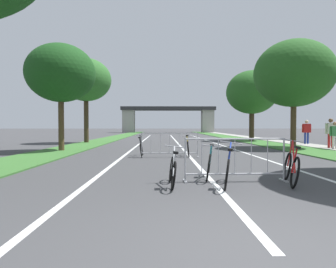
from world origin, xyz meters
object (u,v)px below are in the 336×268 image
(tree_right_oak_near, at_px, (252,92))
(crowd_barrier_nearest, at_px, (235,160))
(bicycle_blue_3, at_px, (227,169))
(bicycle_yellow_4, at_px, (188,147))
(bicycle_silver_5, at_px, (173,170))
(bicycle_red_2, at_px, (291,168))
(pedestrian_in_red_jacket, at_px, (307,130))
(pedestrian_with_backpack, at_px, (335,133))
(pedestrian_strolling, at_px, (331,130))
(crowd_barrier_second, at_px, (170,145))
(tree_left_maple_mid, at_px, (61,73))
(tree_left_pine_far, at_px, (86,80))
(bicycle_black_1, at_px, (141,148))
(tree_right_pine_near, at_px, (294,74))
(bicycle_teal_0, at_px, (209,164))

(tree_right_oak_near, relative_size, crowd_barrier_nearest, 2.53)
(bicycle_blue_3, bearing_deg, crowd_barrier_nearest, 74.43)
(bicycle_yellow_4, xyz_separation_m, bicycle_silver_5, (-0.92, -6.64, -0.03))
(bicycle_red_2, bearing_deg, bicycle_yellow_4, 119.76)
(bicycle_silver_5, height_order, pedestrian_in_red_jacket, pedestrian_in_red_jacket)
(crowd_barrier_nearest, xyz_separation_m, bicycle_silver_5, (-1.52, -0.53, -0.18))
(tree_right_oak_near, height_order, crowd_barrier_nearest, tree_right_oak_near)
(bicycle_yellow_4, relative_size, bicycle_silver_5, 1.07)
(pedestrian_with_backpack, bearing_deg, pedestrian_strolling, -99.18)
(crowd_barrier_second, relative_size, bicycle_yellow_4, 1.46)
(bicycle_yellow_4, bearing_deg, pedestrian_strolling, 27.74)
(tree_left_maple_mid, xyz_separation_m, tree_right_oak_near, (13.36, 10.64, 0.21))
(tree_left_pine_far, relative_size, pedestrian_strolling, 3.73)
(tree_left_pine_far, bearing_deg, tree_right_oak_near, 12.05)
(tree_left_pine_far, bearing_deg, bicycle_blue_3, -66.32)
(bicycle_red_2, relative_size, bicycle_blue_3, 0.99)
(bicycle_black_1, height_order, bicycle_blue_3, bicycle_blue_3)
(tree_left_pine_far, bearing_deg, tree_left_maple_mid, -85.38)
(tree_right_pine_near, bearing_deg, tree_left_maple_mid, -171.29)
(crowd_barrier_second, relative_size, bicycle_teal_0, 1.51)
(bicycle_silver_5, xyz_separation_m, pedestrian_with_backpack, (9.30, 9.64, 0.61))
(crowd_barrier_second, bearing_deg, pedestrian_with_backpack, 20.85)
(crowd_barrier_nearest, bearing_deg, bicycle_teal_0, 141.76)
(tree_left_pine_far, bearing_deg, pedestrian_with_backpack, -25.23)
(pedestrian_strolling, xyz_separation_m, pedestrian_in_red_jacket, (0.48, 3.86, -0.01))
(tree_right_pine_near, height_order, bicycle_yellow_4, tree_right_pine_near)
(tree_left_pine_far, xyz_separation_m, crowd_barrier_nearest, (7.73, -16.42, -4.41))
(bicycle_red_2, distance_m, bicycle_blue_3, 1.50)
(tree_left_maple_mid, distance_m, pedestrian_in_red_jacket, 16.65)
(bicycle_silver_5, distance_m, pedestrian_in_red_jacket, 17.47)
(tree_right_oak_near, relative_size, bicycle_silver_5, 3.94)
(tree_left_pine_far, relative_size, tree_right_pine_near, 1.02)
(tree_right_oak_near, bearing_deg, bicycle_black_1, -123.66)
(tree_left_pine_far, distance_m, crowd_barrier_nearest, 18.67)
(pedestrian_with_backpack, bearing_deg, tree_left_maple_mid, 7.55)
(bicycle_black_1, relative_size, bicycle_silver_5, 1.08)
(bicycle_blue_3, relative_size, pedestrian_with_backpack, 1.06)
(tree_left_maple_mid, xyz_separation_m, bicycle_blue_3, (6.82, -9.30, -3.75))
(tree_left_maple_mid, relative_size, bicycle_blue_3, 3.38)
(tree_left_pine_far, xyz_separation_m, pedestrian_in_red_jacket, (16.20, -2.64, -3.85))
(bicycle_red_2, bearing_deg, tree_right_pine_near, 80.23)
(bicycle_blue_3, relative_size, bicycle_silver_5, 1.05)
(tree_right_pine_near, distance_m, pedestrian_in_red_jacket, 5.07)
(pedestrian_strolling, distance_m, pedestrian_with_backpack, 0.85)
(pedestrian_strolling, xyz_separation_m, pedestrian_with_backpack, (-0.22, -0.81, -0.12))
(tree_left_maple_mid, height_order, bicycle_black_1, tree_left_maple_mid)
(tree_left_pine_far, relative_size, bicycle_teal_0, 4.03)
(tree_left_pine_far, height_order, crowd_barrier_second, tree_left_pine_far)
(tree_right_pine_near, xyz_separation_m, bicycle_silver_5, (-7.73, -11.33, -4.15))
(crowd_barrier_nearest, relative_size, bicycle_blue_3, 1.48)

